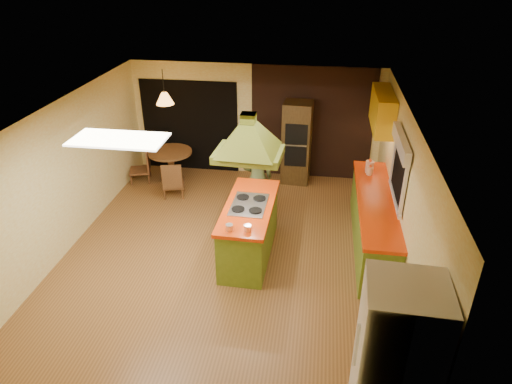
% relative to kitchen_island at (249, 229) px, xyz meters
% --- Properties ---
extents(ground, '(6.50, 6.50, 0.00)m').
position_rel_kitchen_island_xyz_m(ground, '(-0.38, -0.02, -0.48)').
color(ground, brown).
rests_on(ground, ground).
extents(room_walls, '(5.50, 6.50, 6.50)m').
position_rel_kitchen_island_xyz_m(room_walls, '(-0.38, -0.02, 0.77)').
color(room_walls, '#FDF4B6').
rests_on(room_walls, ground).
extents(ceiling_plane, '(6.50, 6.50, 0.00)m').
position_rel_kitchen_island_xyz_m(ceiling_plane, '(-0.38, -0.02, 2.02)').
color(ceiling_plane, silver).
rests_on(ceiling_plane, room_walls).
extents(brick_panel, '(2.64, 0.03, 2.50)m').
position_rel_kitchen_island_xyz_m(brick_panel, '(0.87, 3.21, 0.77)').
color(brick_panel, '#381E14').
rests_on(brick_panel, ground).
extents(nook_opening, '(2.20, 0.03, 2.10)m').
position_rel_kitchen_island_xyz_m(nook_opening, '(-1.88, 3.21, 0.57)').
color(nook_opening, black).
rests_on(nook_opening, ground).
extents(right_counter, '(0.62, 3.05, 0.92)m').
position_rel_kitchen_island_xyz_m(right_counter, '(2.07, 0.58, -0.02)').
color(right_counter, olive).
rests_on(right_counter, ground).
extents(upper_cabinets, '(0.34, 1.40, 0.70)m').
position_rel_kitchen_island_xyz_m(upper_cabinets, '(2.19, 2.18, 1.47)').
color(upper_cabinets, yellow).
rests_on(upper_cabinets, room_walls).
extents(window_right, '(0.12, 1.35, 1.06)m').
position_rel_kitchen_island_xyz_m(window_right, '(2.32, 0.38, 1.29)').
color(window_right, black).
rests_on(window_right, room_walls).
extents(fluor_panel, '(1.20, 0.60, 0.03)m').
position_rel_kitchen_island_xyz_m(fluor_panel, '(-1.48, -1.22, 2.00)').
color(fluor_panel, white).
rests_on(fluor_panel, ceiling_plane).
extents(kitchen_island, '(0.81, 1.93, 0.97)m').
position_rel_kitchen_island_xyz_m(kitchen_island, '(0.00, 0.00, 0.00)').
color(kitchen_island, olive).
rests_on(kitchen_island, ground).
extents(range_hood, '(1.06, 0.79, 0.79)m').
position_rel_kitchen_island_xyz_m(range_hood, '(0.00, 0.00, 1.77)').
color(range_hood, '#5E6719').
rests_on(range_hood, ceiling_plane).
extents(man, '(0.67, 0.54, 1.60)m').
position_rel_kitchen_island_xyz_m(man, '(-0.05, 1.31, 0.31)').
color(man, '#4E592F').
rests_on(man, ground).
extents(refrigerator, '(0.81, 0.77, 1.90)m').
position_rel_kitchen_island_xyz_m(refrigerator, '(1.97, -2.90, 0.46)').
color(refrigerator, white).
rests_on(refrigerator, ground).
extents(wall_oven, '(0.63, 0.63, 1.81)m').
position_rel_kitchen_island_xyz_m(wall_oven, '(0.58, 2.93, 0.42)').
color(wall_oven, '#4E3719').
rests_on(wall_oven, ground).
extents(dining_table, '(0.96, 0.96, 0.72)m').
position_rel_kitchen_island_xyz_m(dining_table, '(-2.16, 2.49, 0.02)').
color(dining_table, brown).
rests_on(dining_table, ground).
extents(chair_left, '(0.55, 0.55, 0.81)m').
position_rel_kitchen_island_xyz_m(chair_left, '(-2.86, 2.39, -0.08)').
color(chair_left, brown).
rests_on(chair_left, ground).
extents(chair_near, '(0.52, 0.52, 0.78)m').
position_rel_kitchen_island_xyz_m(chair_near, '(-1.91, 1.84, -0.09)').
color(chair_near, brown).
rests_on(chair_near, ground).
extents(pendant_lamp, '(0.46, 0.46, 0.24)m').
position_rel_kitchen_island_xyz_m(pendant_lamp, '(-2.16, 2.49, 1.42)').
color(pendant_lamp, '#FF9E3F').
rests_on(pendant_lamp, ceiling_plane).
extents(canister_large, '(0.15, 0.15, 0.22)m').
position_rel_kitchen_island_xyz_m(canister_large, '(2.02, 1.60, 0.55)').
color(canister_large, beige).
rests_on(canister_large, right_counter).
extents(canister_medium, '(0.17, 0.17, 0.20)m').
position_rel_kitchen_island_xyz_m(canister_medium, '(2.02, 1.68, 0.54)').
color(canister_medium, beige).
rests_on(canister_medium, right_counter).
extents(canister_small, '(0.12, 0.12, 0.15)m').
position_rel_kitchen_island_xyz_m(canister_small, '(2.02, 1.51, 0.51)').
color(canister_small, beige).
rests_on(canister_small, right_counter).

